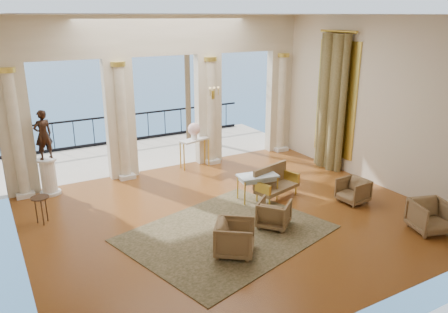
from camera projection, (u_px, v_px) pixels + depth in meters
floor at (233, 215)px, 10.27m from camera, size 9.00×9.00×0.00m
room_walls at (263, 102)px, 8.46m from camera, size 9.00×9.00×9.00m
arcade at (166, 84)px, 12.63m from camera, size 9.00×0.56×4.50m
terrace at (147, 153)px, 15.07m from camera, size 10.00×3.60×0.10m
balustrade at (131, 130)px, 16.25m from camera, size 9.00×0.06×1.03m
palm_tree at (186, 27)px, 15.40m from camera, size 2.00×2.00×4.50m
sea at (15, 93)px, 61.66m from camera, size 160.00×160.00×0.00m
curtain at (331, 103)px, 12.91m from camera, size 0.33×1.40×4.09m
window_frame at (336, 99)px, 12.97m from camera, size 0.04×1.60×3.40m
wall_sconce at (213, 94)px, 13.14m from camera, size 0.30×0.11×0.33m
rug at (227, 233)px, 9.40m from camera, size 4.74×4.11×0.02m
armchair_a at (235, 237)px, 8.50m from camera, size 0.99×1.00×0.76m
armchair_b at (431, 215)px, 9.40m from camera, size 0.93×0.90×0.77m
armchair_c at (353, 190)px, 10.90m from camera, size 0.65×0.69×0.67m
armchair_d at (274, 212)px, 9.63m from camera, size 0.89×0.90×0.68m
settee at (274, 182)px, 11.16m from camera, size 1.35×0.84×0.83m
game_table at (258, 177)px, 10.95m from camera, size 1.05×0.68×0.67m
pedestal at (49, 177)px, 11.36m from camera, size 0.53×0.53×0.98m
statue at (43, 135)px, 11.01m from camera, size 0.54×0.43×1.28m
console_table at (194, 144)px, 13.33m from camera, size 1.01×0.63×0.90m
urn at (194, 130)px, 13.19m from camera, size 0.38×0.38×0.50m
side_table at (40, 201)px, 9.71m from camera, size 0.39×0.39×0.64m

